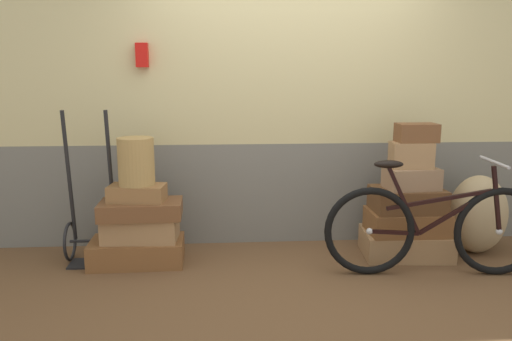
# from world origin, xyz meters

# --- Properties ---
(ground) EXTENTS (9.61, 5.20, 0.06)m
(ground) POSITION_xyz_m (0.00, 0.00, -0.03)
(ground) COLOR brown
(station_building) EXTENTS (7.61, 0.74, 2.80)m
(station_building) POSITION_xyz_m (0.01, 0.85, 1.40)
(station_building) COLOR slate
(station_building) RESTS_ON ground
(suitcase_0) EXTENTS (0.75, 0.42, 0.20)m
(suitcase_0) POSITION_xyz_m (-1.28, 0.30, 0.10)
(suitcase_0) COLOR brown
(suitcase_0) RESTS_ON ground
(suitcase_1) EXTENTS (0.60, 0.36, 0.20)m
(suitcase_1) POSITION_xyz_m (-1.25, 0.30, 0.30)
(suitcase_1) COLOR #9E754C
(suitcase_1) RESTS_ON suitcase_0
(suitcase_2) EXTENTS (0.65, 0.37, 0.13)m
(suitcase_2) POSITION_xyz_m (-1.23, 0.28, 0.46)
(suitcase_2) COLOR brown
(suitcase_2) RESTS_ON suitcase_1
(suitcase_3) EXTENTS (0.46, 0.29, 0.13)m
(suitcase_3) POSITION_xyz_m (-1.26, 0.29, 0.59)
(suitcase_3) COLOR olive
(suitcase_3) RESTS_ON suitcase_2
(suitcase_4) EXTENTS (0.75, 0.53, 0.21)m
(suitcase_4) POSITION_xyz_m (0.97, 0.33, 0.10)
(suitcase_4) COLOR #9E754C
(suitcase_4) RESTS_ON ground
(suitcase_5) EXTENTS (0.65, 0.41, 0.19)m
(suitcase_5) POSITION_xyz_m (0.96, 0.31, 0.30)
(suitcase_5) COLOR brown
(suitcase_5) RESTS_ON suitcase_4
(suitcase_6) EXTENTS (0.58, 0.39, 0.19)m
(suitcase_6) POSITION_xyz_m (0.96, 0.32, 0.49)
(suitcase_6) COLOR brown
(suitcase_6) RESTS_ON suitcase_5
(suitcase_7) EXTENTS (0.44, 0.31, 0.18)m
(suitcase_7) POSITION_xyz_m (0.98, 0.30, 0.68)
(suitcase_7) COLOR #937051
(suitcase_7) RESTS_ON suitcase_6
(suitcase_8) EXTENTS (0.34, 0.22, 0.21)m
(suitcase_8) POSITION_xyz_m (0.97, 0.31, 0.87)
(suitcase_8) COLOR #9E754C
(suitcase_8) RESTS_ON suitcase_7
(suitcase_9) EXTENTS (0.32, 0.20, 0.15)m
(suitcase_9) POSITION_xyz_m (1.01, 0.32, 1.05)
(suitcase_9) COLOR brown
(suitcase_9) RESTS_ON suitcase_8
(wicker_basket) EXTENTS (0.29, 0.29, 0.38)m
(wicker_basket) POSITION_xyz_m (-1.26, 0.30, 0.85)
(wicker_basket) COLOR #A8844C
(wicker_basket) RESTS_ON suitcase_3
(luggage_trolley) EXTENTS (0.42, 0.38, 1.25)m
(luggage_trolley) POSITION_xyz_m (-1.65, 0.39, 0.27)
(luggage_trolley) COLOR black
(luggage_trolley) RESTS_ON ground
(burlap_sack) EXTENTS (0.50, 0.42, 0.68)m
(burlap_sack) POSITION_xyz_m (1.60, 0.36, 0.34)
(burlap_sack) COLOR tan
(burlap_sack) RESTS_ON ground
(bicycle) EXTENTS (1.68, 0.46, 0.90)m
(bicycle) POSITION_xyz_m (1.02, -0.09, 0.37)
(bicycle) COLOR black
(bicycle) RESTS_ON ground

